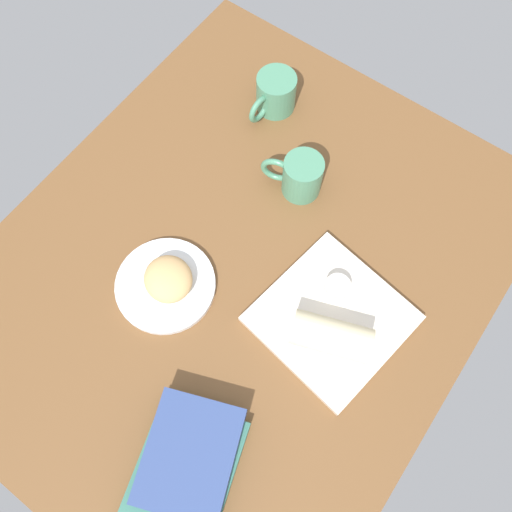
{
  "coord_description": "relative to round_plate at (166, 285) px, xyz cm",
  "views": [
    {
      "loc": [
        28.58,
        24.81,
        101.19
      ],
      "look_at": [
        -2.73,
        2.16,
        7.0
      ],
      "focal_mm": 37.27,
      "sensor_mm": 36.0,
      "label": 1
    }
  ],
  "objects": [
    {
      "name": "second_mug",
      "position": [
        -33.08,
        8.74,
        4.07
      ],
      "size": [
        8.04,
        12.73,
        9.34
      ],
      "color": "#4C8C6B",
      "rests_on": "dining_table"
    },
    {
      "name": "scone_pastry",
      "position": [
        -0.72,
        0.66,
        2.98
      ],
      "size": [
        12.29,
        12.61,
        4.56
      ],
      "primitive_type": "ellipsoid",
      "rotation": [
        0.0,
        0.0,
        1.13
      ],
      "color": "tan",
      "rests_on": "round_plate"
    },
    {
      "name": "square_plate",
      "position": [
        -13.16,
        29.48,
        0.1
      ],
      "size": [
        28.29,
        28.29,
        1.6
      ],
      "primitive_type": "cube",
      "rotation": [
        0.0,
        0.0,
        -0.16
      ],
      "color": "silver",
      "rests_on": "dining_table"
    },
    {
      "name": "sauce_cup",
      "position": [
        -18.22,
        27.15,
        2.25
      ],
      "size": [
        4.81,
        4.81,
        2.52
      ],
      "color": "silver",
      "rests_on": "square_plate"
    },
    {
      "name": "coffee_mug",
      "position": [
        -47.17,
        -7.56,
        3.68
      ],
      "size": [
        13.24,
        8.64,
        8.55
      ],
      "color": "#4C8C6B",
      "rests_on": "dining_table"
    },
    {
      "name": "book_stack",
      "position": [
        22.31,
        23.55,
        1.65
      ],
      "size": [
        26.01,
        21.54,
        4.95
      ],
      "color": "#387260",
      "rests_on": "dining_table"
    },
    {
      "name": "dining_table",
      "position": [
        -11.62,
        8.94,
        -2.7
      ],
      "size": [
        110.0,
        90.0,
        4.0
      ],
      "primitive_type": "cube",
      "color": "brown",
      "rests_on": "ground"
    },
    {
      "name": "breakfast_wrap",
      "position": [
        -9.12,
        31.35,
        4.08
      ],
      "size": [
        10.87,
        15.52,
        6.37
      ],
      "primitive_type": "cylinder",
      "rotation": [
        1.57,
        0.0,
        0.35
      ],
      "color": "beige",
      "rests_on": "square_plate"
    },
    {
      "name": "round_plate",
      "position": [
        0.0,
        0.0,
        0.0
      ],
      "size": [
        19.29,
        19.29,
        1.4
      ],
      "primitive_type": "cylinder",
      "color": "white",
      "rests_on": "dining_table"
    }
  ]
}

